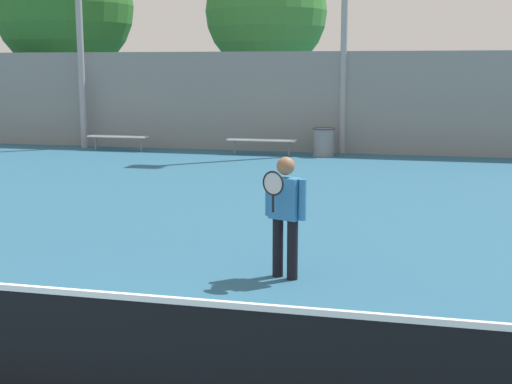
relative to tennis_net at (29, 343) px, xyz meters
The scene contains 8 objects.
tennis_net is the anchor object (origin of this frame).
tennis_player 4.12m from the tennis_net, 70.83° to the left, with size 0.57×0.50×1.58m.
bench_courtside_near 16.50m from the tennis_net, 96.48° to the left, with size 2.15×0.40×0.48m.
bench_courtside_far 17.69m from the tennis_net, 112.04° to the left, with size 1.99×0.40×0.48m.
trash_bin 16.52m from the tennis_net, 89.84° to the left, with size 0.66×0.66×0.86m.
back_fence 17.43m from the tennis_net, 90.00° to the left, with size 25.47×0.06×3.15m.
tree_green_tall 23.23m from the tennis_net, 117.17° to the left, with size 5.22×5.22×7.55m.
tree_green_broad 22.18m from the tennis_net, 97.62° to the left, with size 4.51×4.51×6.95m.
Camera 1 is at (3.06, -4.88, 2.72)m, focal length 50.00 mm.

